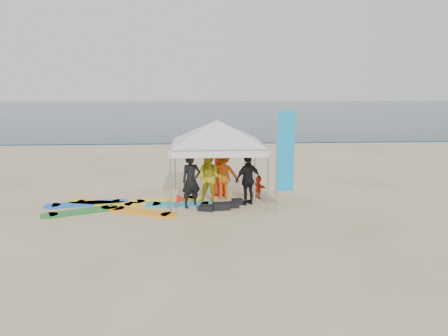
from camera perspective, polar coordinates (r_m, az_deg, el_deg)
ground at (r=12.97m, az=-3.77°, el=-7.41°), size 120.00×120.00×0.00m
ocean at (r=72.44m, az=-3.79°, el=7.52°), size 160.00×84.00×0.08m
shoreline_foam at (r=30.79m, az=-3.78°, el=3.17°), size 160.00×1.20×0.01m
person_black_a at (r=14.56m, az=-4.30°, el=-1.69°), size 0.78×0.66×1.82m
person_yellow at (r=14.93m, az=-1.91°, el=-1.38°), size 1.04×0.91×1.81m
person_orange_a at (r=15.71m, az=-0.09°, el=-0.82°), size 1.16×0.68×1.78m
person_black_b at (r=14.93m, az=3.17°, el=-1.53°), size 1.09×0.86×1.74m
person_orange_b at (r=16.13m, az=-0.59°, el=-0.81°), size 0.87×0.66×1.61m
person_seated at (r=15.90m, az=4.54°, el=-2.47°), size 0.47×0.80×0.82m
canopy_tent at (r=15.00m, az=-0.92°, el=6.25°), size 4.35×4.35×3.28m
feather_flag at (r=13.64m, az=7.95°, el=1.97°), size 0.57×0.04×3.37m
marker_pennant at (r=13.92m, az=-5.63°, el=-4.05°), size 0.28×0.28×0.64m
gear_pile at (r=14.58m, az=-0.22°, el=-4.93°), size 1.57×1.06×0.22m
surfboard_spread at (r=15.17m, az=-12.58°, el=-4.82°), size 5.33×2.59×0.07m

